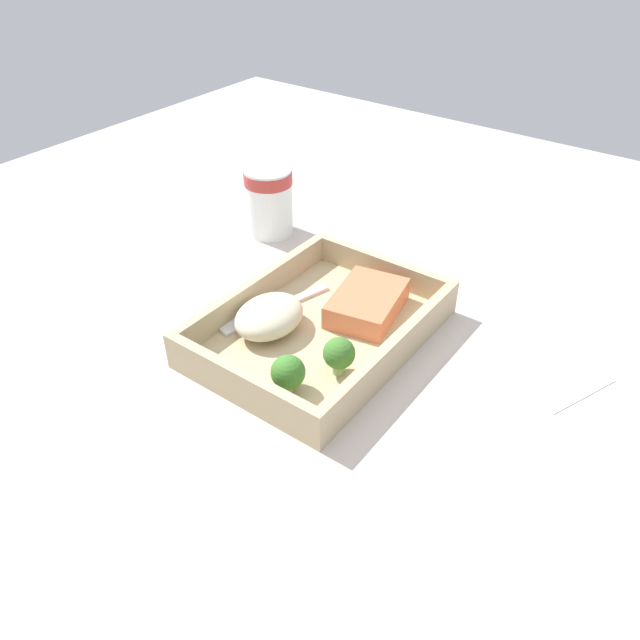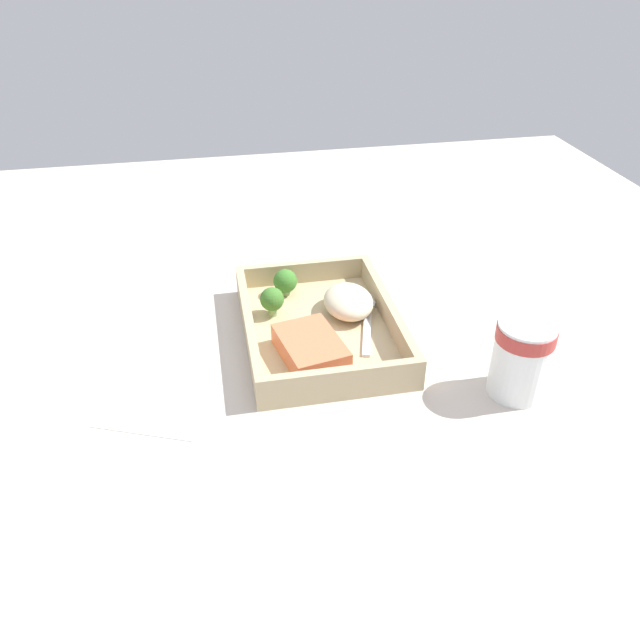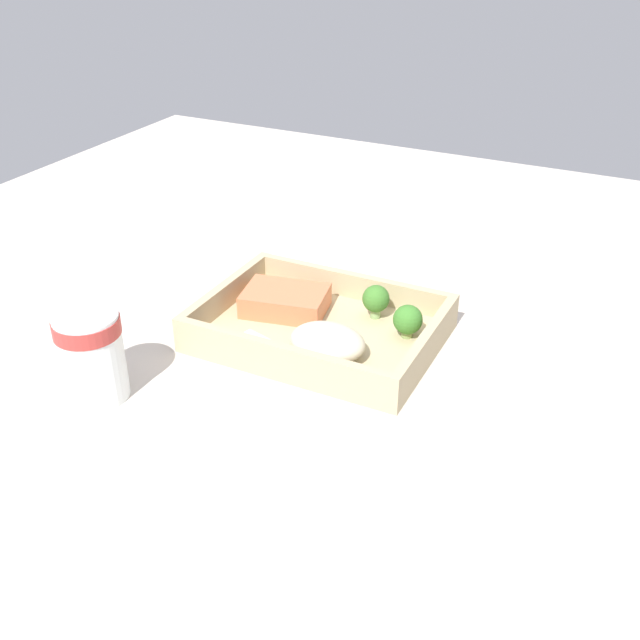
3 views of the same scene
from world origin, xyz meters
TOP-DOWN VIEW (x-y plane):
  - ground_plane at (0.00, 0.00)cm, footprint 160.00×160.00cm
  - takeout_tray at (0.00, 0.00)cm, footprint 28.97×21.28cm
  - tray_rim at (0.00, 0.00)cm, footprint 28.97×21.28cm
  - salmon_fillet at (-6.29, 2.52)cm, footprint 11.87×9.38cm
  - mashed_potatoes at (3.39, -4.90)cm, footprint 9.19×7.19cm
  - broccoli_floret_1 at (10.24, 3.43)cm, footprint 3.66×3.66cm
  - broccoli_floret_2 at (4.90, 6.14)cm, footprint 3.51×3.51cm
  - fork at (0.85, -7.21)cm, footprint 15.65×5.90cm
  - paper_cup at (-16.83, -21.83)cm, footprint 7.17×7.17cm
  - receipt_slip at (-11.07, 22.71)cm, footprint 14.28×16.23cm

SIDE VIEW (x-z plane):
  - ground_plane at x=0.00cm, z-range -2.00..0.00cm
  - receipt_slip at x=-11.07cm, z-range 0.00..0.24cm
  - takeout_tray at x=0.00cm, z-range 0.00..1.20cm
  - fork at x=0.85cm, z-range 1.20..1.64cm
  - salmon_fillet at x=-6.29cm, z-range 1.20..4.13cm
  - tray_rim at x=0.00cm, z-range 1.20..4.61cm
  - mashed_potatoes at x=3.39cm, z-range 1.20..5.03cm
  - broccoli_floret_1 at x=10.24cm, z-range 1.40..5.65cm
  - broccoli_floret_2 at x=4.90cm, z-range 1.56..6.02cm
  - paper_cup at x=-16.83cm, z-range 0.61..10.88cm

